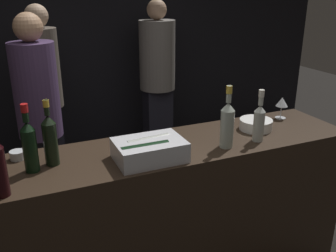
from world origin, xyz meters
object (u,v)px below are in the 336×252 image
(wine_glass, at_px, (282,103))
(candle_votive, at_px, (17,155))
(red_wine_bottle_burgundy, at_px, (29,144))
(rose_wine_bottle, at_px, (227,123))
(person_in_hoodie, at_px, (157,74))
(person_grey_polo, at_px, (45,88))
(white_wine_bottle, at_px, (259,120))
(champagne_bottle, at_px, (50,138))
(person_blond_tee, at_px, (39,114))
(bowl_white, at_px, (256,124))
(ice_bin_with_bottles, at_px, (149,149))

(wine_glass, distance_m, candle_votive, 1.80)
(red_wine_bottle_burgundy, height_order, rose_wine_bottle, rose_wine_bottle)
(person_in_hoodie, bearing_deg, wine_glass, -158.35)
(candle_votive, bearing_deg, person_grey_polo, 78.49)
(candle_votive, xyz_separation_m, white_wine_bottle, (1.38, -0.31, 0.11))
(white_wine_bottle, bearing_deg, champagne_bottle, 172.01)
(red_wine_bottle_burgundy, xyz_separation_m, champagne_bottle, (0.11, 0.04, -0.00))
(person_blond_tee, bearing_deg, person_in_hoodie, 99.47)
(person_grey_polo, bearing_deg, white_wine_bottle, -73.58)
(person_in_hoodie, relative_size, person_blond_tee, 1.03)
(white_wine_bottle, xyz_separation_m, red_wine_bottle_burgundy, (-1.32, 0.13, 0.02))
(white_wine_bottle, bearing_deg, bowl_white, 57.35)
(rose_wine_bottle, height_order, person_grey_polo, person_grey_polo)
(white_wine_bottle, height_order, champagne_bottle, champagne_bottle)
(bowl_white, distance_m, person_in_hoodie, 1.86)
(bowl_white, relative_size, person_grey_polo, 0.12)
(candle_votive, height_order, rose_wine_bottle, rose_wine_bottle)
(wine_glass, bearing_deg, person_blond_tee, 151.36)
(ice_bin_with_bottles, bearing_deg, person_blond_tee, 112.60)
(wine_glass, xyz_separation_m, person_in_hoodie, (-0.26, 1.74, -0.12))
(white_wine_bottle, relative_size, person_grey_polo, 0.19)
(ice_bin_with_bottles, distance_m, rose_wine_bottle, 0.49)
(red_wine_bottle_burgundy, xyz_separation_m, rose_wine_bottle, (1.09, -0.13, -0.00))
(white_wine_bottle, relative_size, red_wine_bottle_burgundy, 0.89)
(bowl_white, bearing_deg, red_wine_bottle_burgundy, -178.46)
(bowl_white, relative_size, person_blond_tee, 0.13)
(white_wine_bottle, xyz_separation_m, rose_wine_bottle, (-0.23, -0.00, 0.02))
(red_wine_bottle_burgundy, relative_size, champagne_bottle, 1.01)
(white_wine_bottle, distance_m, person_blond_tee, 1.67)
(ice_bin_with_bottles, relative_size, rose_wine_bottle, 1.00)
(rose_wine_bottle, relative_size, person_grey_polo, 0.21)
(wine_glass, relative_size, candle_votive, 1.90)
(wine_glass, bearing_deg, rose_wine_bottle, -155.89)
(bowl_white, height_order, person_blond_tee, person_blond_tee)
(rose_wine_bottle, bearing_deg, wine_glass, 24.11)
(champagne_bottle, distance_m, person_in_hoodie, 2.30)
(bowl_white, relative_size, champagne_bottle, 0.60)
(wine_glass, relative_size, champagne_bottle, 0.43)
(white_wine_bottle, bearing_deg, candle_votive, 167.26)
(person_in_hoodie, distance_m, person_grey_polo, 1.22)
(wine_glass, bearing_deg, champagne_bottle, -176.01)
(bowl_white, bearing_deg, wine_glass, 20.86)
(rose_wine_bottle, bearing_deg, candle_votive, 164.65)
(candle_votive, distance_m, person_blond_tee, 0.87)
(candle_votive, xyz_separation_m, person_grey_polo, (0.32, 1.56, -0.03))
(red_wine_bottle_burgundy, distance_m, person_grey_polo, 1.77)
(person_blond_tee, bearing_deg, bowl_white, 29.20)
(bowl_white, bearing_deg, person_grey_polo, 124.45)
(bowl_white, xyz_separation_m, red_wine_bottle_burgundy, (-1.43, -0.04, 0.12))
(ice_bin_with_bottles, relative_size, person_blond_tee, 0.22)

